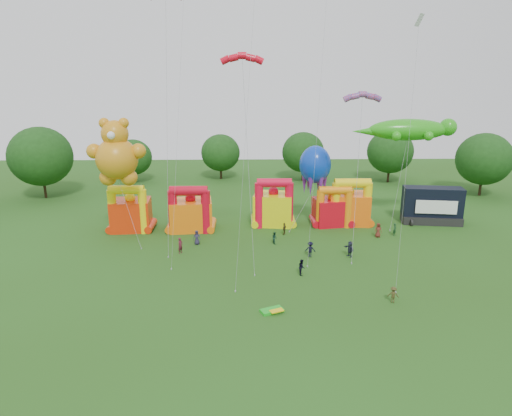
{
  "coord_description": "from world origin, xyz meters",
  "views": [
    {
      "loc": [
        -3.08,
        -32.9,
        19.95
      ],
      "look_at": [
        -2.02,
        18.0,
        5.24
      ],
      "focal_mm": 32.0,
      "sensor_mm": 36.0,
      "label": 1
    }
  ],
  "objects_px": {
    "octopus_kite": "(310,185)",
    "teddy_bear_kite": "(121,173)",
    "bouncy_castle_0": "(131,213)",
    "bouncy_castle_2": "(273,207)",
    "stage_trailer": "(432,206)",
    "spectator_4": "(284,229)",
    "gecko_kite": "(404,156)",
    "spectator_0": "(197,237)"
  },
  "relations": [
    {
      "from": "octopus_kite",
      "to": "bouncy_castle_2",
      "type": "bearing_deg",
      "value": 175.68
    },
    {
      "from": "stage_trailer",
      "to": "octopus_kite",
      "type": "relative_size",
      "value": 0.75
    },
    {
      "from": "spectator_4",
      "to": "gecko_kite",
      "type": "bearing_deg",
      "value": 131.68
    },
    {
      "from": "spectator_4",
      "to": "teddy_bear_kite",
      "type": "bearing_deg",
      "value": -55.39
    },
    {
      "from": "stage_trailer",
      "to": "teddy_bear_kite",
      "type": "xyz_separation_m",
      "value": [
        -41.23,
        -6.83,
        6.32
      ]
    },
    {
      "from": "bouncy_castle_2",
      "to": "spectator_4",
      "type": "height_order",
      "value": "bouncy_castle_2"
    },
    {
      "from": "gecko_kite",
      "to": "octopus_kite",
      "type": "bearing_deg",
      "value": 179.96
    },
    {
      "from": "stage_trailer",
      "to": "spectator_4",
      "type": "xyz_separation_m",
      "value": [
        -21.15,
        -4.64,
        -1.69
      ]
    },
    {
      "from": "spectator_4",
      "to": "spectator_0",
      "type": "bearing_deg",
      "value": -44.33
    },
    {
      "from": "stage_trailer",
      "to": "octopus_kite",
      "type": "bearing_deg",
      "value": -177.36
    },
    {
      "from": "teddy_bear_kite",
      "to": "gecko_kite",
      "type": "relative_size",
      "value": 1.05
    },
    {
      "from": "bouncy_castle_2",
      "to": "stage_trailer",
      "type": "xyz_separation_m",
      "value": [
        22.36,
        0.44,
        -0.13
      ]
    },
    {
      "from": "bouncy_castle_0",
      "to": "teddy_bear_kite",
      "type": "xyz_separation_m",
      "value": [
        0.36,
        -4.41,
        6.34
      ]
    },
    {
      "from": "bouncy_castle_0",
      "to": "bouncy_castle_2",
      "type": "distance_m",
      "value": 19.34
    },
    {
      "from": "stage_trailer",
      "to": "spectator_0",
      "type": "distance_m",
      "value": 33.25
    },
    {
      "from": "bouncy_castle_0",
      "to": "octopus_kite",
      "type": "xyz_separation_m",
      "value": [
        24.13,
        1.62,
        3.33
      ]
    },
    {
      "from": "stage_trailer",
      "to": "spectator_0",
      "type": "relative_size",
      "value": 4.62
    },
    {
      "from": "bouncy_castle_2",
      "to": "gecko_kite",
      "type": "height_order",
      "value": "gecko_kite"
    },
    {
      "from": "spectator_0",
      "to": "octopus_kite",
      "type": "bearing_deg",
      "value": 24.58
    },
    {
      "from": "spectator_4",
      "to": "stage_trailer",
      "type": "bearing_deg",
      "value": 130.79
    },
    {
      "from": "stage_trailer",
      "to": "bouncy_castle_0",
      "type": "bearing_deg",
      "value": -176.67
    },
    {
      "from": "stage_trailer",
      "to": "gecko_kite",
      "type": "height_order",
      "value": "gecko_kite"
    },
    {
      "from": "bouncy_castle_2",
      "to": "octopus_kite",
      "type": "distance_m",
      "value": 5.86
    },
    {
      "from": "spectator_0",
      "to": "teddy_bear_kite",
      "type": "bearing_deg",
      "value": 170.41
    },
    {
      "from": "teddy_bear_kite",
      "to": "spectator_0",
      "type": "xyz_separation_m",
      "value": [
        9.02,
        -1.25,
        -7.9
      ]
    },
    {
      "from": "stage_trailer",
      "to": "spectator_4",
      "type": "relative_size",
      "value": 5.26
    },
    {
      "from": "bouncy_castle_2",
      "to": "stage_trailer",
      "type": "height_order",
      "value": "bouncy_castle_2"
    },
    {
      "from": "bouncy_castle_0",
      "to": "teddy_bear_kite",
      "type": "relative_size",
      "value": 0.42
    },
    {
      "from": "bouncy_castle_2",
      "to": "octopus_kite",
      "type": "relative_size",
      "value": 0.62
    },
    {
      "from": "bouncy_castle_2",
      "to": "stage_trailer",
      "type": "distance_m",
      "value": 22.36
    },
    {
      "from": "octopus_kite",
      "to": "spectator_4",
      "type": "relative_size",
      "value": 6.99
    },
    {
      "from": "gecko_kite",
      "to": "octopus_kite",
      "type": "height_order",
      "value": "gecko_kite"
    },
    {
      "from": "bouncy_castle_0",
      "to": "bouncy_castle_2",
      "type": "height_order",
      "value": "bouncy_castle_2"
    },
    {
      "from": "gecko_kite",
      "to": "spectator_4",
      "type": "height_order",
      "value": "gecko_kite"
    },
    {
      "from": "teddy_bear_kite",
      "to": "spectator_4",
      "type": "xyz_separation_m",
      "value": [
        20.09,
        2.19,
        -8.01
      ]
    },
    {
      "from": "spectator_0",
      "to": "stage_trailer",
      "type": "bearing_deg",
      "value": 12.41
    },
    {
      "from": "bouncy_castle_0",
      "to": "spectator_4",
      "type": "height_order",
      "value": "bouncy_castle_0"
    },
    {
      "from": "octopus_kite",
      "to": "teddy_bear_kite",
      "type": "bearing_deg",
      "value": -165.77
    },
    {
      "from": "stage_trailer",
      "to": "gecko_kite",
      "type": "distance_m",
      "value": 8.81
    },
    {
      "from": "bouncy_castle_0",
      "to": "teddy_bear_kite",
      "type": "bearing_deg",
      "value": -85.35
    },
    {
      "from": "teddy_bear_kite",
      "to": "gecko_kite",
      "type": "bearing_deg",
      "value": 9.41
    },
    {
      "from": "bouncy_castle_2",
      "to": "spectator_4",
      "type": "relative_size",
      "value": 4.33
    }
  ]
}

